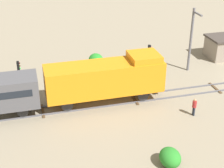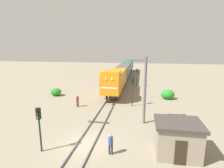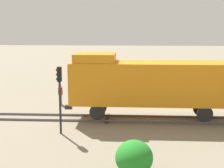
{
  "view_description": "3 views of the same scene",
  "coord_description": "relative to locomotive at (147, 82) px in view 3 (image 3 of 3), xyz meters",
  "views": [
    {
      "loc": [
        -28.03,
        23.25,
        16.75
      ],
      "look_at": [
        -0.41,
        15.85,
        2.21
      ],
      "focal_mm": 55.0,
      "sensor_mm": 36.0,
      "label": 1
    },
    {
      "loc": [
        4.6,
        -13.27,
        8.28
      ],
      "look_at": [
        0.17,
        12.47,
        2.78
      ],
      "focal_mm": 28.0,
      "sensor_mm": 36.0,
      "label": 2
    },
    {
      "loc": [
        23.77,
        15.22,
        6.85
      ],
      "look_at": [
        -1.12,
        13.72,
        2.38
      ],
      "focal_mm": 55.0,
      "sensor_mm": 36.0,
      "label": 3
    }
  ],
  "objects": [
    {
      "name": "bush_near",
      "position": [
        8.9,
        -0.93,
        -2.0
      ],
      "size": [
        2.13,
        1.74,
        1.55
      ],
      "primitive_type": "ellipsoid",
      "color": "#238326",
      "rests_on": "ground"
    },
    {
      "name": "traffic_signal_mid",
      "position": [
        3.4,
        -5.49,
        0.15
      ],
      "size": [
        0.32,
        0.34,
        4.21
      ],
      "color": "#262628",
      "rests_on": "ground"
    },
    {
      "name": "bush_mid",
      "position": [
        -10.01,
        -2.22,
        -2.09
      ],
      "size": [
        1.88,
        1.54,
        1.37
      ],
      "primitive_type": "ellipsoid",
      "color": "#267B26",
      "rests_on": "ground"
    },
    {
      "name": "worker_by_signal",
      "position": [
        -4.2,
        -7.09,
        -1.78
      ],
      "size": [
        0.38,
        0.38,
        1.7
      ],
      "rotation": [
        0.0,
        0.0,
        0.04
      ],
      "color": "#262B38",
      "rests_on": "ground"
    },
    {
      "name": "locomotive",
      "position": [
        0.0,
        0.0,
        0.0
      ],
      "size": [
        2.9,
        11.6,
        4.6
      ],
      "color": "orange",
      "rests_on": "railway_track"
    }
  ]
}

